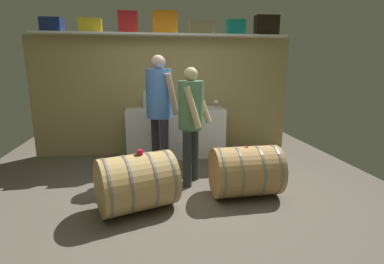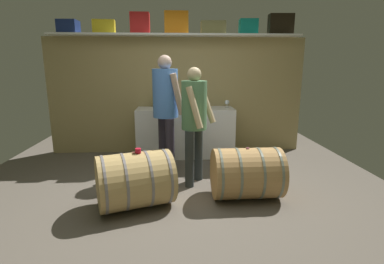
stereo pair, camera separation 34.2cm
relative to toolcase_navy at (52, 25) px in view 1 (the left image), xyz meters
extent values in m
cube|color=#5C5349|center=(1.77, -1.46, -2.20)|extent=(5.74, 7.49, 0.02)
cube|color=#A08D59|center=(1.77, 0.15, -1.16)|extent=(4.54, 0.10, 2.05)
cube|color=silver|center=(1.77, 0.00, -0.12)|extent=(4.18, 0.40, 0.03)
cube|color=navy|center=(0.00, 0.00, 0.00)|extent=(0.31, 0.30, 0.21)
cube|color=yellow|center=(0.58, 0.00, 0.00)|extent=(0.36, 0.20, 0.22)
cube|color=red|center=(1.17, 0.00, 0.06)|extent=(0.32, 0.24, 0.33)
cube|color=orange|center=(1.77, 0.00, 0.07)|extent=(0.40, 0.28, 0.35)
cube|color=olive|center=(2.39, 0.00, 0.00)|extent=(0.42, 0.27, 0.21)
cube|color=#0F8075|center=(2.99, 0.00, 0.02)|extent=(0.31, 0.24, 0.25)
cube|color=black|center=(3.55, 0.00, 0.06)|extent=(0.42, 0.24, 0.34)
cube|color=silver|center=(1.91, -0.18, -1.76)|extent=(1.67, 0.53, 0.85)
cylinder|color=brown|center=(2.18, -0.33, -1.24)|extent=(0.07, 0.07, 0.20)
sphere|color=brown|center=(2.18, -0.33, -1.12)|extent=(0.07, 0.07, 0.07)
cylinder|color=brown|center=(2.18, -0.33, -1.08)|extent=(0.03, 0.03, 0.07)
cylinder|color=#AFC8BF|center=(1.40, -0.04, -1.22)|extent=(0.08, 0.08, 0.23)
sphere|color=#AFC8BF|center=(1.40, -0.04, -1.10)|extent=(0.07, 0.07, 0.07)
cylinder|color=#AFC8BF|center=(1.40, -0.04, -1.05)|extent=(0.03, 0.03, 0.07)
cylinder|color=white|center=(2.64, -0.12, -1.34)|extent=(0.06, 0.06, 0.00)
cylinder|color=white|center=(2.64, -0.12, -1.30)|extent=(0.01, 0.01, 0.06)
sphere|color=white|center=(2.64, -0.12, -1.24)|extent=(0.08, 0.08, 0.08)
sphere|color=maroon|center=(2.64, -0.12, -1.26)|extent=(0.05, 0.05, 0.05)
cone|color=red|center=(1.63, -0.24, -1.29)|extent=(0.11, 0.11, 0.10)
cylinder|color=tan|center=(1.28, -2.08, -1.87)|extent=(0.97, 0.85, 0.62)
cylinder|color=slate|center=(0.96, -2.19, -1.87)|extent=(0.23, 0.61, 0.64)
cylinder|color=slate|center=(1.16, -2.12, -1.87)|extent=(0.23, 0.61, 0.64)
cylinder|color=slate|center=(1.40, -2.04, -1.87)|extent=(0.23, 0.61, 0.64)
cylinder|color=slate|center=(1.60, -1.97, -1.87)|extent=(0.23, 0.61, 0.64)
cylinder|color=#985545|center=(1.28, -2.08, -1.55)|extent=(0.04, 0.04, 0.01)
cylinder|color=#B0844D|center=(2.58, -1.91, -1.88)|extent=(0.82, 0.62, 0.61)
cylinder|color=slate|center=(2.24, -1.92, -1.88)|extent=(0.04, 0.62, 0.62)
cylinder|color=slate|center=(2.45, -1.91, -1.88)|extent=(0.04, 0.62, 0.62)
cylinder|color=slate|center=(2.71, -1.91, -1.88)|extent=(0.04, 0.62, 0.62)
cylinder|color=slate|center=(2.92, -1.90, -1.88)|extent=(0.04, 0.62, 0.62)
cylinder|color=#8B4251|center=(2.58, -1.91, -1.57)|extent=(0.04, 0.04, 0.01)
cylinder|color=red|center=(1.33, -2.08, -1.52)|extent=(0.06, 0.06, 0.05)
cylinder|color=#293031|center=(1.91, -1.55, -1.81)|extent=(0.11, 0.11, 0.75)
cylinder|color=#293031|center=(2.05, -1.31, -1.81)|extent=(0.11, 0.11, 0.75)
cylinder|color=#4F7E55|center=(1.98, -1.43, -1.12)|extent=(0.33, 0.33, 0.62)
sphere|color=tan|center=(1.98, -1.43, -0.73)|extent=(0.18, 0.18, 0.18)
cylinder|color=tan|center=(1.97, -1.64, -1.12)|extent=(0.24, 0.18, 0.52)
cylinder|color=tan|center=(2.16, -1.31, -1.12)|extent=(0.27, 0.20, 0.52)
cylinder|color=#2D2835|center=(1.66, -1.09, -1.77)|extent=(0.13, 0.13, 0.83)
cylinder|color=#2D2835|center=(1.54, -0.80, -1.77)|extent=(0.13, 0.13, 0.83)
cylinder|color=#4A7DD4|center=(1.60, -0.95, -1.01)|extent=(0.36, 0.36, 0.69)
sphere|color=tan|center=(1.60, -0.95, -0.57)|extent=(0.20, 0.20, 0.20)
cylinder|color=tan|center=(1.77, -1.10, -1.01)|extent=(0.23, 0.16, 0.58)
cylinder|color=tan|center=(1.61, -0.71, -1.01)|extent=(0.23, 0.16, 0.58)
camera|label=1|loc=(1.40, -5.14, -0.62)|focal=27.42mm
camera|label=2|loc=(1.74, -5.18, -0.62)|focal=27.42mm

